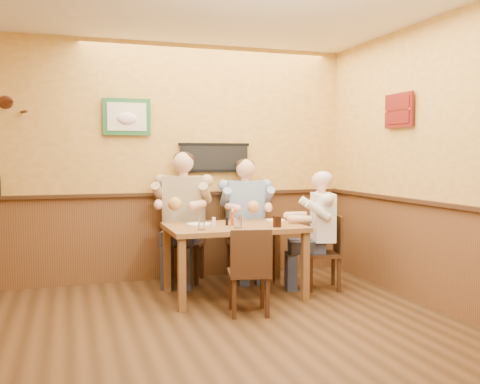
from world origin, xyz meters
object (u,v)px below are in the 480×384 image
object	(u,v)px
chair_back_right	(245,241)
water_glass_left	(202,224)
chair_near_side	(249,271)
pepper_shaker	(227,222)
water_glass_mid	(238,221)
diner_tan_shirt	(184,224)
diner_white_elder	(323,236)
hot_sauce_bottle	(233,218)
salt_shaker	(214,222)
cola_tumbler	(277,222)
diner_blue_polo	(245,225)
dining_table	(234,234)
chair_right_end	(323,252)
chair_back_left	(184,241)

from	to	relation	value
chair_back_right	water_glass_left	size ratio (longest dim) A/B	8.58
chair_near_side	pepper_shaker	world-z (taller)	pepper_shaker
chair_back_right	pepper_shaker	size ratio (longest dim) A/B	11.39
water_glass_mid	diner_tan_shirt	bearing A→B (deg)	108.57
chair_back_right	diner_white_elder	distance (m)	1.02
hot_sauce_bottle	salt_shaker	distance (m)	0.20
chair_near_side	cola_tumbler	bearing A→B (deg)	-128.24
chair_near_side	salt_shaker	size ratio (longest dim) A/B	9.15
cola_tumbler	salt_shaker	world-z (taller)	cola_tumbler
chair_near_side	diner_blue_polo	size ratio (longest dim) A/B	0.63
diner_tan_shirt	water_glass_mid	xyz separation A→B (m)	(0.34, -1.01, 0.13)
diner_tan_shirt	diner_white_elder	xyz separation A→B (m)	(1.38, -0.82, -0.10)
diner_tan_shirt	water_glass_mid	size ratio (longest dim) A/B	10.50
dining_table	water_glass_left	world-z (taller)	water_glass_left
salt_shaker	chair_back_right	bearing A→B (deg)	51.72
hot_sauce_bottle	pepper_shaker	world-z (taller)	hot_sauce_bottle
chair_back_right	water_glass_left	distance (m)	1.31
diner_tan_shirt	diner_blue_polo	distance (m)	0.74
chair_near_side	water_glass_mid	xyz separation A→B (m)	(0.04, 0.44, 0.41)
water_glass_left	hot_sauce_bottle	bearing A→B (deg)	29.27
dining_table	chair_right_end	bearing A→B (deg)	-1.19
chair_right_end	diner_white_elder	bearing A→B (deg)	180.00
diner_blue_polo	chair_back_right	bearing A→B (deg)	0.00
cola_tumbler	pepper_shaker	bearing A→B (deg)	146.50
cola_tumbler	water_glass_mid	bearing A→B (deg)	168.64
dining_table	chair_right_end	size ratio (longest dim) A/B	1.71
chair_back_right	diner_tan_shirt	bearing A→B (deg)	-177.08
hot_sauce_bottle	dining_table	bearing A→B (deg)	44.17
chair_back_left	cola_tumbler	world-z (taller)	chair_back_left
chair_back_left	chair_back_right	size ratio (longest dim) A/B	1.06
water_glass_mid	diner_white_elder	bearing A→B (deg)	10.33
water_glass_mid	hot_sauce_bottle	world-z (taller)	hot_sauce_bottle
chair_back_left	chair_near_side	bearing A→B (deg)	-53.88
dining_table	water_glass_mid	world-z (taller)	water_glass_mid
diner_white_elder	dining_table	bearing A→B (deg)	-75.59
dining_table	hot_sauce_bottle	distance (m)	0.18
cola_tumbler	salt_shaker	distance (m)	0.66
chair_right_end	hot_sauce_bottle	size ratio (longest dim) A/B	5.01
pepper_shaker	salt_shaker	bearing A→B (deg)	-178.51
diner_tan_shirt	hot_sauce_bottle	world-z (taller)	diner_tan_shirt
diner_blue_polo	hot_sauce_bottle	world-z (taller)	diner_blue_polo
chair_right_end	salt_shaker	world-z (taller)	salt_shaker
salt_shaker	diner_tan_shirt	bearing A→B (deg)	100.17
water_glass_mid	pepper_shaker	distance (m)	0.22
diner_tan_shirt	water_glass_left	xyz separation A→B (m)	(-0.05, -1.04, 0.12)
cola_tumbler	hot_sauce_bottle	xyz separation A→B (m)	(-0.39, 0.27, 0.02)
water_glass_left	water_glass_mid	world-z (taller)	water_glass_mid
chair_back_right	water_glass_mid	bearing A→B (deg)	-106.11
water_glass_mid	pepper_shaker	bearing A→B (deg)	103.98
water_glass_mid	water_glass_left	bearing A→B (deg)	-176.20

